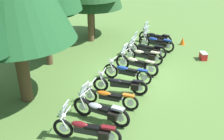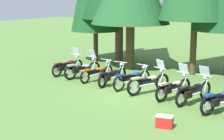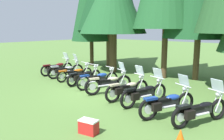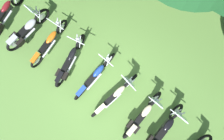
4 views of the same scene
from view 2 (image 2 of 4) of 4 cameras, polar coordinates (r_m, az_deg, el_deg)
The scene contains 11 objects.
ground_plane at distance 16.26m, azimuth 4.38°, elevation -3.26°, with size 80.00×80.00×0.00m, color #547A38.
motorcycle_0 at distance 19.57m, azimuth -6.98°, elevation 0.64°, with size 0.77×2.31×1.36m.
motorcycle_1 at distance 18.71m, azimuth -4.69°, elevation 0.20°, with size 0.95×2.21×1.39m.
motorcycle_2 at distance 18.08m, azimuth -2.30°, elevation -0.34°, with size 0.77×2.32×0.98m.
motorcycle_3 at distance 17.24m, azimuth 0.01°, elevation -0.90°, with size 0.73×2.35×0.99m.
motorcycle_4 at distance 16.59m, azimuth 3.23°, elevation -1.30°, with size 0.85×2.32×1.02m.
motorcycle_5 at distance 15.84m, azimuth 5.82°, elevation -1.90°, with size 1.09×2.24×1.40m.
motorcycle_6 at distance 15.12m, azimuth 9.52°, elevation -2.70°, with size 0.85×2.20×1.38m.
motorcycle_7 at distance 14.68m, azimuth 12.61°, elevation -3.21°, with size 0.95×2.31×1.38m.
motorcycle_8 at distance 13.84m, azimuth 16.76°, elevation -4.33°, with size 1.09×2.19×1.38m.
picnic_cooler at distance 11.90m, azimuth 8.21°, elevation -7.97°, with size 0.59×0.42×0.41m.
Camera 2 is at (7.50, -13.81, 4.18)m, focal length 58.57 mm.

